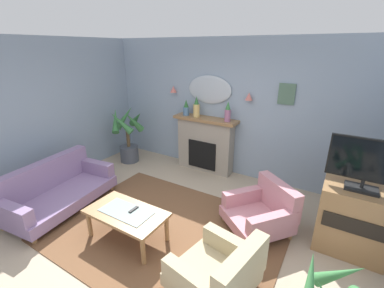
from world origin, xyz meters
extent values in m
cube|color=tan|center=(0.00, 0.00, -0.05)|extent=(6.62, 5.94, 0.10)
cube|color=#8C9EB2|center=(0.00, 2.52, 1.35)|extent=(6.62, 0.10, 2.70)
cube|color=#8596A9|center=(-2.86, 0.00, 1.35)|extent=(0.10, 5.94, 2.70)
cube|color=brown|center=(0.00, 0.20, 0.01)|extent=(3.20, 2.40, 0.01)
cube|color=gray|center=(-0.50, 2.31, 0.55)|extent=(1.20, 0.28, 1.10)
cube|color=black|center=(-0.50, 2.21, 0.38)|extent=(0.64, 0.12, 0.60)
cube|color=olive|center=(-0.50, 2.29, 1.13)|extent=(1.36, 0.36, 0.06)
cylinder|color=#4C7093|center=(-0.95, 2.27, 1.25)|extent=(0.13, 0.13, 0.17)
cone|color=#2D6633|center=(-0.95, 2.27, 1.41)|extent=(0.10, 0.10, 0.16)
cylinder|color=tan|center=(-0.70, 2.27, 1.29)|extent=(0.13, 0.13, 0.26)
cone|color=#2D6633|center=(-0.70, 2.27, 1.50)|extent=(0.10, 0.10, 0.16)
cylinder|color=#9E6084|center=(0.00, 2.27, 1.28)|extent=(0.12, 0.12, 0.24)
cone|color=#38753D|center=(0.00, 2.27, 1.48)|extent=(0.10, 0.10, 0.16)
ellipsoid|color=#B2BCC6|center=(-0.50, 2.44, 1.71)|extent=(0.96, 0.06, 0.56)
cone|color=#D17066|center=(-1.35, 2.39, 1.66)|extent=(0.14, 0.14, 0.14)
cone|color=#D17066|center=(0.35, 2.39, 1.66)|extent=(0.14, 0.14, 0.14)
cube|color=#4C6B56|center=(1.00, 2.45, 1.75)|extent=(0.28, 0.03, 0.36)
cube|color=olive|center=(-0.35, -0.19, 0.42)|extent=(1.10, 0.60, 0.04)
cube|color=#8C9E99|center=(-0.35, -0.19, 0.44)|extent=(0.72, 0.36, 0.01)
cylinder|color=olive|center=(-0.84, -0.43, 0.20)|extent=(0.06, 0.06, 0.40)
cylinder|color=olive|center=(0.14, -0.43, 0.20)|extent=(0.06, 0.06, 0.40)
cylinder|color=olive|center=(-0.84, 0.05, 0.20)|extent=(0.06, 0.06, 0.40)
cylinder|color=olive|center=(0.14, 0.05, 0.20)|extent=(0.06, 0.06, 0.40)
cube|color=black|center=(-0.29, -0.11, 0.45)|extent=(0.04, 0.16, 0.02)
cube|color=gray|center=(-1.81, -0.20, 0.19)|extent=(1.03, 1.78, 0.18)
cube|color=gray|center=(-2.16, -0.24, 0.52)|extent=(0.37, 1.71, 0.48)
cube|color=gray|center=(-1.72, -0.98, 0.40)|extent=(0.77, 0.25, 0.24)
cube|color=gray|center=(-1.90, 0.57, 0.40)|extent=(0.77, 0.25, 0.24)
cylinder|color=olive|center=(-1.38, -0.93, 0.05)|extent=(0.07, 0.07, 0.10)
cylinder|color=olive|center=(-1.56, 0.60, 0.05)|extent=(0.07, 0.07, 0.10)
cylinder|color=olive|center=(-2.06, -1.01, 0.05)|extent=(0.07, 0.07, 0.10)
cylinder|color=olive|center=(-2.23, 0.52, 0.05)|extent=(0.07, 0.07, 0.10)
cube|color=#B77A84|center=(1.10, 0.91, 0.18)|extent=(1.12, 1.12, 0.16)
cube|color=#B77A84|center=(1.32, 1.18, 0.48)|extent=(0.73, 0.62, 0.45)
cube|color=#B77A84|center=(0.84, 1.12, 0.37)|extent=(0.56, 0.65, 0.22)
cube|color=#B77A84|center=(1.37, 0.70, 0.37)|extent=(0.56, 0.65, 0.22)
cylinder|color=olive|center=(0.63, 0.86, 0.05)|extent=(0.06, 0.06, 0.10)
cylinder|color=olive|center=(1.16, 0.43, 0.05)|extent=(0.06, 0.06, 0.10)
cylinder|color=olive|center=(1.05, 1.39, 0.05)|extent=(0.06, 0.06, 0.10)
cylinder|color=olive|center=(1.58, 0.96, 0.05)|extent=(0.06, 0.06, 0.10)
cube|color=tan|center=(1.01, -0.31, 0.18)|extent=(0.93, 0.93, 0.16)
cube|color=tan|center=(1.35, -0.37, 0.48)|extent=(0.30, 0.82, 0.45)
cube|color=tan|center=(1.07, 0.03, 0.37)|extent=(0.73, 0.27, 0.22)
cube|color=tan|center=(0.95, -0.64, 0.37)|extent=(0.73, 0.27, 0.22)
cylinder|color=olive|center=(0.74, 0.09, 0.05)|extent=(0.06, 0.06, 0.10)
cylinder|color=olive|center=(0.62, -0.58, 0.05)|extent=(0.06, 0.06, 0.10)
cylinder|color=olive|center=(1.41, -0.03, 0.05)|extent=(0.06, 0.06, 0.10)
cube|color=olive|center=(2.26, 1.17, 0.45)|extent=(0.80, 0.56, 0.90)
cube|color=black|center=(2.26, 0.89, 0.54)|extent=(0.68, 0.02, 0.20)
cube|color=black|center=(2.26, 1.15, 0.92)|extent=(0.36, 0.24, 0.03)
cylinder|color=black|center=(2.26, 1.15, 0.98)|extent=(0.04, 0.04, 0.10)
cube|color=black|center=(2.26, 1.15, 1.29)|extent=(0.84, 0.04, 0.52)
cube|color=black|center=(2.26, 1.13, 1.29)|extent=(0.80, 0.01, 0.48)
cone|color=#38753D|center=(2.12, -0.22, 0.75)|extent=(0.40, 0.15, 0.41)
cone|color=#38753D|center=(1.93, -0.42, 0.75)|extent=(0.17, 0.42, 0.39)
cylinder|color=#474C56|center=(-2.21, 1.77, 0.18)|extent=(0.42, 0.42, 0.37)
cylinder|color=brown|center=(-2.21, 1.77, 0.56)|extent=(0.08, 0.08, 0.39)
cone|color=#38753D|center=(-1.97, 1.75, 0.99)|extent=(0.19, 0.52, 0.54)
cone|color=#38753D|center=(-2.11, 1.98, 0.99)|extent=(0.59, 0.37, 0.47)
cone|color=#38753D|center=(-2.40, 1.90, 0.99)|extent=(0.41, 0.49, 0.56)
cone|color=#38753D|center=(-2.38, 1.61, 0.99)|extent=(0.46, 0.49, 0.54)
cone|color=#38753D|center=(-2.14, 1.54, 0.99)|extent=(0.57, 0.31, 0.51)
camera|label=1|loc=(1.92, -2.23, 2.51)|focal=24.16mm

